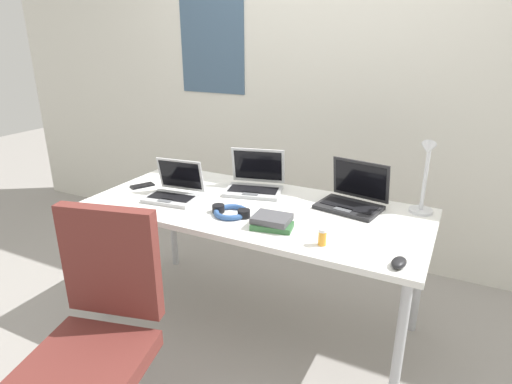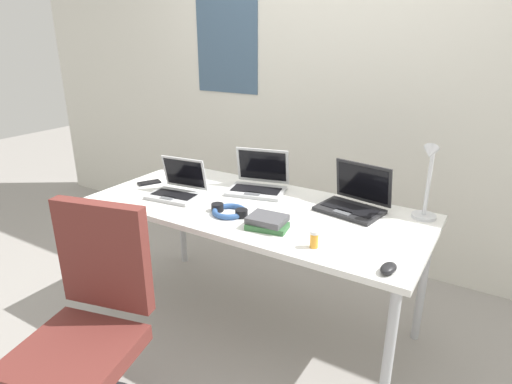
% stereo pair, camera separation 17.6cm
% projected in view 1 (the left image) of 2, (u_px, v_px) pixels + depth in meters
% --- Properties ---
extents(ground_plane, '(12.00, 12.00, 0.00)m').
position_uv_depth(ground_plane, '(256.00, 321.00, 2.56)').
color(ground_plane, gray).
extents(wall_back, '(6.00, 0.13, 2.60)m').
position_uv_depth(wall_back, '(326.00, 80.00, 3.03)').
color(wall_back, silver).
rests_on(wall_back, ground_plane).
extents(desk, '(1.80, 0.80, 0.74)m').
position_uv_depth(desk, '(256.00, 216.00, 2.32)').
color(desk, white).
rests_on(desk, ground_plane).
extents(desk_lamp, '(0.12, 0.18, 0.40)m').
position_uv_depth(desk_lamp, '(425.00, 178.00, 2.13)').
color(desk_lamp, silver).
rests_on(desk_lamp, desk).
extents(laptop_far_corner, '(0.36, 0.31, 0.24)m').
position_uv_depth(laptop_far_corner, '(352.00, 198.00, 2.27)').
color(laptop_far_corner, '#232326').
rests_on(laptop_far_corner, desk).
extents(laptop_mid_desk, '(0.38, 0.34, 0.24)m').
position_uv_depth(laptop_mid_desk, '(255.00, 183.00, 2.51)').
color(laptop_mid_desk, '#B7BABC').
rests_on(laptop_mid_desk, desk).
extents(laptop_by_keyboard, '(0.31, 0.27, 0.21)m').
position_uv_depth(laptop_by_keyboard, '(174.00, 191.00, 2.40)').
color(laptop_by_keyboard, '#B7BABC').
rests_on(laptop_by_keyboard, desk).
extents(computer_mouse, '(0.07, 0.10, 0.03)m').
position_uv_depth(computer_mouse, '(399.00, 262.00, 1.70)').
color(computer_mouse, black).
rests_on(computer_mouse, desk).
extents(cell_phone, '(0.12, 0.15, 0.01)m').
position_uv_depth(cell_phone, '(142.00, 186.00, 2.59)').
color(cell_phone, black).
rests_on(cell_phone, desk).
extents(headphones, '(0.21, 0.18, 0.04)m').
position_uv_depth(headphones, '(231.00, 212.00, 2.18)').
color(headphones, '#335999').
rests_on(headphones, desk).
extents(pill_bottle, '(0.04, 0.04, 0.08)m').
position_uv_depth(pill_bottle, '(322.00, 236.00, 1.86)').
color(pill_bottle, gold).
rests_on(pill_bottle, desk).
extents(book_stack, '(0.21, 0.17, 0.06)m').
position_uv_depth(book_stack, '(272.00, 222.00, 2.04)').
color(book_stack, '#336638').
rests_on(book_stack, desk).
extents(office_chair, '(0.54, 0.59, 0.97)m').
position_uv_depth(office_chair, '(98.00, 355.00, 1.72)').
color(office_chair, black).
rests_on(office_chair, ground_plane).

